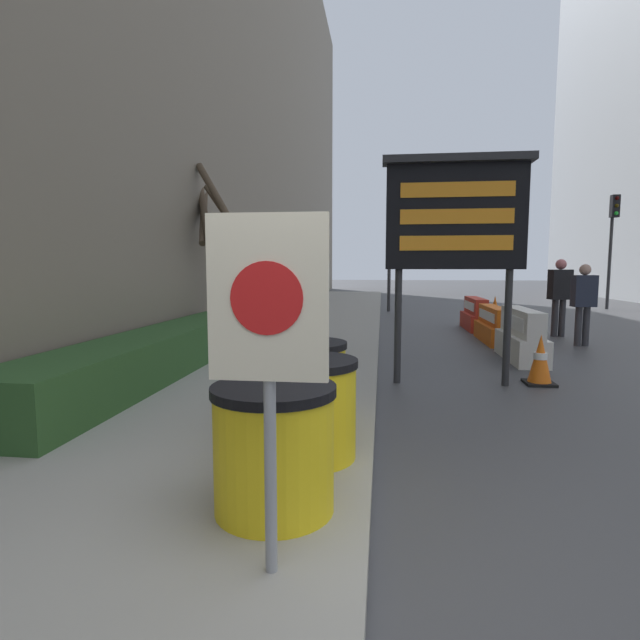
{
  "coord_description": "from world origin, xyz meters",
  "views": [
    {
      "loc": [
        0.05,
        -2.28,
        1.66
      ],
      "look_at": [
        -1.25,
        8.21,
        0.52
      ],
      "focal_mm": 28.0,
      "sensor_mm": 36.0,
      "label": 1
    }
  ],
  "objects_px": {
    "barrel_drum_middle": "(309,408)",
    "traffic_light_far_side": "(613,228)",
    "jersey_barrier_white": "(521,338)",
    "pedestrian_worker": "(584,298)",
    "pedestrian_passerby": "(560,291)",
    "barrel_drum_foreground": "(274,448)",
    "traffic_cone_mid": "(495,309)",
    "jersey_barrier_red_striped": "(475,316)",
    "traffic_cone_near": "(487,314)",
    "traffic_cone_far": "(540,360)",
    "traffic_light_near_curb": "(390,229)",
    "barrel_drum_back": "(307,382)",
    "jersey_barrier_orange_far": "(494,326)",
    "warning_sign": "(268,328)",
    "message_board": "(455,217)"
  },
  "relations": [
    {
      "from": "barrel_drum_middle",
      "to": "traffic_light_far_side",
      "type": "height_order",
      "value": "traffic_light_far_side"
    },
    {
      "from": "jersey_barrier_white",
      "to": "pedestrian_worker",
      "type": "xyz_separation_m",
      "value": [
        1.71,
        1.84,
        0.6
      ]
    },
    {
      "from": "pedestrian_worker",
      "to": "pedestrian_passerby",
      "type": "bearing_deg",
      "value": 86.51
    },
    {
      "from": "barrel_drum_middle",
      "to": "barrel_drum_foreground",
      "type": "bearing_deg",
      "value": -95.61
    },
    {
      "from": "jersey_barrier_white",
      "to": "traffic_cone_mid",
      "type": "height_order",
      "value": "jersey_barrier_white"
    },
    {
      "from": "jersey_barrier_red_striped",
      "to": "traffic_cone_near",
      "type": "relative_size",
      "value": 3.06
    },
    {
      "from": "barrel_drum_middle",
      "to": "traffic_cone_far",
      "type": "xyz_separation_m",
      "value": [
        2.78,
        3.43,
        -0.2
      ]
    },
    {
      "from": "barrel_drum_foreground",
      "to": "traffic_light_near_curb",
      "type": "height_order",
      "value": "traffic_light_near_curb"
    },
    {
      "from": "barrel_drum_back",
      "to": "pedestrian_passerby",
      "type": "relative_size",
      "value": 0.43
    },
    {
      "from": "jersey_barrier_red_striped",
      "to": "traffic_light_near_curb",
      "type": "xyz_separation_m",
      "value": [
        -2.21,
        5.01,
        2.64
      ]
    },
    {
      "from": "barrel_drum_foreground",
      "to": "pedestrian_passerby",
      "type": "bearing_deg",
      "value": 63.05
    },
    {
      "from": "jersey_barrier_white",
      "to": "traffic_cone_near",
      "type": "xyz_separation_m",
      "value": [
        0.59,
        5.79,
        -0.13
      ]
    },
    {
      "from": "barrel_drum_foreground",
      "to": "pedestrian_worker",
      "type": "xyz_separation_m",
      "value": [
        4.82,
        8.04,
        0.46
      ]
    },
    {
      "from": "barrel_drum_foreground",
      "to": "jersey_barrier_orange_far",
      "type": "xyz_separation_m",
      "value": [
        3.11,
        8.4,
        -0.2
      ]
    },
    {
      "from": "traffic_cone_mid",
      "to": "pedestrian_worker",
      "type": "height_order",
      "value": "pedestrian_worker"
    },
    {
      "from": "barrel_drum_foreground",
      "to": "traffic_cone_mid",
      "type": "distance_m",
      "value": 13.0
    },
    {
      "from": "traffic_cone_far",
      "to": "traffic_light_near_curb",
      "type": "height_order",
      "value": "traffic_light_near_curb"
    },
    {
      "from": "traffic_light_far_side",
      "to": "pedestrian_passerby",
      "type": "xyz_separation_m",
      "value": [
        -4.59,
        -8.23,
        -2.07
      ]
    },
    {
      "from": "jersey_barrier_orange_far",
      "to": "traffic_cone_near",
      "type": "distance_m",
      "value": 3.65
    },
    {
      "from": "jersey_barrier_red_striped",
      "to": "traffic_light_far_side",
      "type": "distance_m",
      "value": 9.89
    },
    {
      "from": "barrel_drum_foreground",
      "to": "barrel_drum_middle",
      "type": "relative_size",
      "value": 1.0
    },
    {
      "from": "barrel_drum_foreground",
      "to": "jersey_barrier_white",
      "type": "height_order",
      "value": "barrel_drum_foreground"
    },
    {
      "from": "barrel_drum_foreground",
      "to": "warning_sign",
      "type": "xyz_separation_m",
      "value": [
        0.12,
        -0.64,
        0.82
      ]
    },
    {
      "from": "traffic_cone_mid",
      "to": "pedestrian_worker",
      "type": "relative_size",
      "value": 0.47
    },
    {
      "from": "barrel_drum_foreground",
      "to": "barrel_drum_middle",
      "type": "xyz_separation_m",
      "value": [
        0.09,
        0.89,
        0.0
      ]
    },
    {
      "from": "barrel_drum_foreground",
      "to": "traffic_cone_near",
      "type": "distance_m",
      "value": 12.56
    },
    {
      "from": "barrel_drum_back",
      "to": "message_board",
      "type": "relative_size",
      "value": 0.25
    },
    {
      "from": "message_board",
      "to": "pedestrian_worker",
      "type": "height_order",
      "value": "message_board"
    },
    {
      "from": "traffic_cone_mid",
      "to": "traffic_light_far_side",
      "type": "relative_size",
      "value": 0.18
    },
    {
      "from": "barrel_drum_middle",
      "to": "pedestrian_worker",
      "type": "distance_m",
      "value": 8.59
    },
    {
      "from": "barrel_drum_middle",
      "to": "jersey_barrier_red_striped",
      "type": "relative_size",
      "value": 0.45
    },
    {
      "from": "traffic_light_far_side",
      "to": "traffic_light_near_curb",
      "type": "bearing_deg",
      "value": -166.16
    },
    {
      "from": "barrel_drum_middle",
      "to": "pedestrian_worker",
      "type": "height_order",
      "value": "pedestrian_worker"
    },
    {
      "from": "traffic_light_near_curb",
      "to": "traffic_cone_far",
      "type": "bearing_deg",
      "value": -80.1
    },
    {
      "from": "barrel_drum_foreground",
      "to": "warning_sign",
      "type": "height_order",
      "value": "warning_sign"
    },
    {
      "from": "warning_sign",
      "to": "traffic_cone_near",
      "type": "xyz_separation_m",
      "value": [
        3.57,
        12.64,
        -1.09
      ]
    },
    {
      "from": "barrel_drum_foreground",
      "to": "barrel_drum_back",
      "type": "relative_size",
      "value": 1.0
    },
    {
      "from": "warning_sign",
      "to": "pedestrian_passerby",
      "type": "distance_m",
      "value": 11.15
    },
    {
      "from": "barrel_drum_foreground",
      "to": "jersey_barrier_orange_far",
      "type": "relative_size",
      "value": 0.41
    },
    {
      "from": "barrel_drum_middle",
      "to": "traffic_cone_mid",
      "type": "bearing_deg",
      "value": 71.26
    },
    {
      "from": "barrel_drum_middle",
      "to": "jersey_barrier_orange_far",
      "type": "bearing_deg",
      "value": 68.1
    },
    {
      "from": "barrel_drum_foreground",
      "to": "traffic_light_near_curb",
      "type": "xyz_separation_m",
      "value": [
        0.9,
        15.61,
        2.47
      ]
    },
    {
      "from": "traffic_cone_near",
      "to": "pedestrian_worker",
      "type": "xyz_separation_m",
      "value": [
        1.12,
        -3.95,
        0.73
      ]
    },
    {
      "from": "barrel_drum_foreground",
      "to": "jersey_barrier_red_striped",
      "type": "height_order",
      "value": "barrel_drum_foreground"
    },
    {
      "from": "barrel_drum_middle",
      "to": "warning_sign",
      "type": "distance_m",
      "value": 1.73
    },
    {
      "from": "jersey_barrier_red_striped",
      "to": "traffic_cone_far",
      "type": "distance_m",
      "value": 6.29
    },
    {
      "from": "jersey_barrier_red_striped",
      "to": "pedestrian_passerby",
      "type": "xyz_separation_m",
      "value": [
        1.71,
        -1.13,
        0.71
      ]
    },
    {
      "from": "traffic_cone_near",
      "to": "pedestrian_worker",
      "type": "bearing_deg",
      "value": -74.13
    },
    {
      "from": "traffic_cone_mid",
      "to": "warning_sign",
      "type": "bearing_deg",
      "value": -106.54
    },
    {
      "from": "traffic_cone_mid",
      "to": "traffic_light_near_curb",
      "type": "distance_m",
      "value": 5.18
    }
  ]
}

